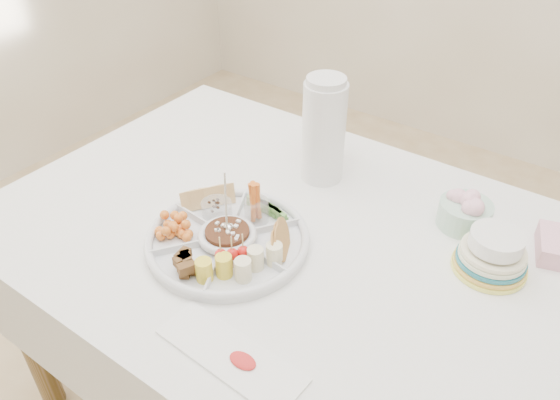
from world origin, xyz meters
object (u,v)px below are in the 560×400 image
Objects in this scene: dining_table at (294,335)px; party_tray at (228,237)px; thermos at (324,129)px; plate_stack at (493,251)px.

party_tray is at bearing -129.69° from dining_table.
dining_table is at bearing 50.31° from party_tray.
party_tray is 1.27× the size of thermos.
party_tray reaches higher than dining_table.
dining_table is 9.21× the size of plate_stack.
party_tray is 0.60m from plate_stack.
plate_stack is at bearing 19.13° from dining_table.
thermos reaches higher than party_tray.
thermos reaches higher than plate_stack.
dining_table is 0.59m from thermos.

